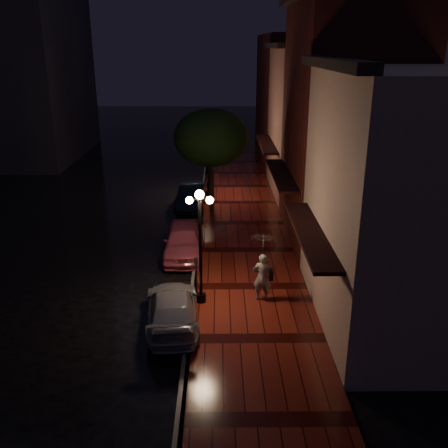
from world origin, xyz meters
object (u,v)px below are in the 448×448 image
(woman_with_umbrella, at_px, (263,257))
(parking_meter, at_px, (196,272))
(street_tree, at_px, (211,140))
(silver_car, at_px, (172,308))
(streetlamp_near, at_px, (200,240))
(navy_car, at_px, (192,196))
(streetlamp_far, at_px, (208,157))
(pink_car, at_px, (184,241))

(woman_with_umbrella, bearing_deg, parking_meter, -4.94)
(street_tree, distance_m, silver_car, 12.93)
(woman_with_umbrella, bearing_deg, streetlamp_near, 11.90)
(streetlamp_near, xyz_separation_m, street_tree, (0.26, 10.99, 1.64))
(navy_car, bearing_deg, streetlamp_near, -79.61)
(streetlamp_near, relative_size, silver_car, 0.99)
(silver_car, height_order, parking_meter, parking_meter)
(streetlamp_near, bearing_deg, parking_meter, 105.44)
(woman_with_umbrella, bearing_deg, streetlamp_far, -72.26)
(streetlamp_near, bearing_deg, street_tree, 88.65)
(streetlamp_far, bearing_deg, silver_car, -93.54)
(navy_car, distance_m, silver_car, 13.35)
(woman_with_umbrella, relative_size, parking_meter, 1.77)
(silver_car, distance_m, parking_meter, 2.25)
(streetlamp_far, distance_m, navy_car, 2.93)
(streetlamp_far, relative_size, navy_car, 1.02)
(streetlamp_near, xyz_separation_m, navy_car, (-0.95, 11.99, -1.90))
(streetlamp_far, relative_size, pink_car, 0.99)
(street_tree, height_order, navy_car, street_tree)
(silver_car, bearing_deg, pink_car, -95.59)
(parking_meter, bearing_deg, pink_car, 111.98)
(streetlamp_near, relative_size, street_tree, 0.74)
(street_tree, bearing_deg, parking_meter, -92.56)
(pink_car, bearing_deg, streetlamp_near, -79.69)
(street_tree, xyz_separation_m, parking_meter, (-0.46, -10.27, -3.21))
(streetlamp_near, distance_m, woman_with_umbrella, 2.39)
(pink_car, height_order, navy_car, pink_car)
(streetlamp_near, distance_m, streetlamp_far, 14.00)
(streetlamp_near, xyz_separation_m, woman_with_umbrella, (2.27, 0.14, -0.73))
(silver_car, xyz_separation_m, parking_meter, (0.75, 2.08, 0.41))
(pink_car, bearing_deg, streetlamp_far, 83.03)
(navy_car, bearing_deg, woman_with_umbrella, -68.96)
(silver_car, bearing_deg, streetlamp_far, -99.13)
(streetlamp_far, xyz_separation_m, street_tree, (0.26, -3.01, 1.64))
(pink_car, distance_m, woman_with_umbrella, 5.68)
(silver_car, bearing_deg, woman_with_umbrella, -160.66)
(pink_car, relative_size, woman_with_umbrella, 1.68)
(silver_car, relative_size, parking_meter, 2.96)
(parking_meter, bearing_deg, navy_car, 105.07)
(streetlamp_near, distance_m, street_tree, 11.12)
(streetlamp_far, xyz_separation_m, navy_car, (-0.95, -2.01, -1.90))
(pink_car, relative_size, parking_meter, 2.98)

